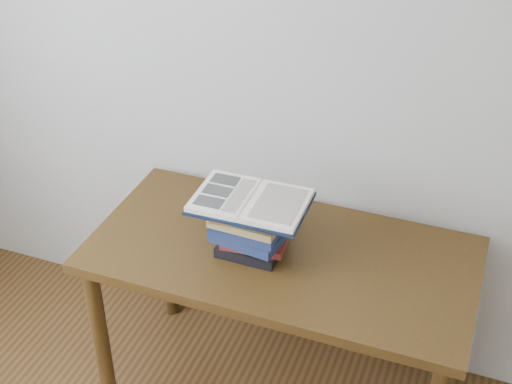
% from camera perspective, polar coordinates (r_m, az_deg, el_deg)
% --- Properties ---
extents(desk, '(1.32, 0.66, 0.71)m').
position_cam_1_polar(desk, '(2.50, 2.01, -6.51)').
color(desk, '#402D10').
rests_on(desk, ground).
extents(book_stack, '(0.26, 0.20, 0.19)m').
position_cam_1_polar(book_stack, '(2.38, -0.48, -3.03)').
color(book_stack, black).
rests_on(book_stack, desk).
extents(open_book, '(0.38, 0.27, 0.03)m').
position_cam_1_polar(open_book, '(2.32, -0.42, -0.75)').
color(open_book, black).
rests_on(open_book, book_stack).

